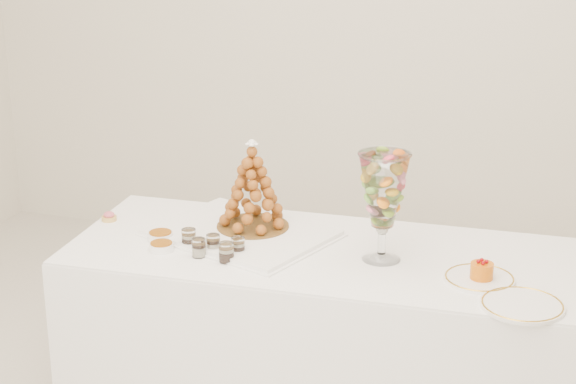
% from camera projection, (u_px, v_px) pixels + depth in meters
% --- Properties ---
extents(buffet_table, '(1.86, 0.82, 0.69)m').
position_uv_depth(buffet_table, '(323.00, 338.00, 3.51)').
color(buffet_table, white).
rests_on(buffet_table, ground).
extents(lace_tray, '(0.72, 0.62, 0.02)m').
position_uv_depth(lace_tray, '(242.00, 233.00, 3.53)').
color(lace_tray, white).
rests_on(lace_tray, buffet_table).
extents(macaron_vase, '(0.17, 0.17, 0.38)m').
position_uv_depth(macaron_vase, '(384.00, 192.00, 3.24)').
color(macaron_vase, white).
rests_on(macaron_vase, buffet_table).
extents(cake_plate, '(0.23, 0.23, 0.01)m').
position_uv_depth(cake_plate, '(479.00, 279.00, 3.16)').
color(cake_plate, white).
rests_on(cake_plate, buffet_table).
extents(spare_plate, '(0.26, 0.26, 0.01)m').
position_uv_depth(spare_plate, '(522.00, 305.00, 2.97)').
color(spare_plate, white).
rests_on(spare_plate, buffet_table).
extents(pink_tart, '(0.06, 0.06, 0.04)m').
position_uv_depth(pink_tart, '(109.00, 217.00, 3.68)').
color(pink_tart, tan).
rests_on(pink_tart, buffet_table).
extents(verrine_a, '(0.06, 0.06, 0.07)m').
position_uv_depth(verrine_a, '(189.00, 238.00, 3.41)').
color(verrine_a, white).
rests_on(verrine_a, buffet_table).
extents(verrine_b, '(0.05, 0.05, 0.07)m').
position_uv_depth(verrine_b, '(213.00, 244.00, 3.37)').
color(verrine_b, white).
rests_on(verrine_b, buffet_table).
extents(verrine_c, '(0.05, 0.05, 0.07)m').
position_uv_depth(verrine_c, '(238.00, 246.00, 3.35)').
color(verrine_c, white).
rests_on(verrine_c, buffet_table).
extents(verrine_d, '(0.06, 0.06, 0.07)m').
position_uv_depth(verrine_d, '(199.00, 248.00, 3.34)').
color(verrine_d, white).
rests_on(verrine_d, buffet_table).
extents(verrine_e, '(0.06, 0.06, 0.07)m').
position_uv_depth(verrine_e, '(226.00, 252.00, 3.29)').
color(verrine_e, white).
rests_on(verrine_e, buffet_table).
extents(ramekin_back, '(0.09, 0.09, 0.03)m').
position_uv_depth(ramekin_back, '(161.00, 236.00, 3.49)').
color(ramekin_back, white).
rests_on(ramekin_back, buffet_table).
extents(ramekin_front, '(0.09, 0.09, 0.03)m').
position_uv_depth(ramekin_front, '(161.00, 247.00, 3.39)').
color(ramekin_front, white).
rests_on(ramekin_front, buffet_table).
extents(croquembouche, '(0.27, 0.27, 0.33)m').
position_uv_depth(croquembouche, '(252.00, 185.00, 3.51)').
color(croquembouche, brown).
rests_on(croquembouche, lace_tray).
extents(mousse_cake, '(0.08, 0.08, 0.07)m').
position_uv_depth(mousse_cake, '(482.00, 270.00, 3.14)').
color(mousse_cake, '#D7620A').
rests_on(mousse_cake, cake_plate).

